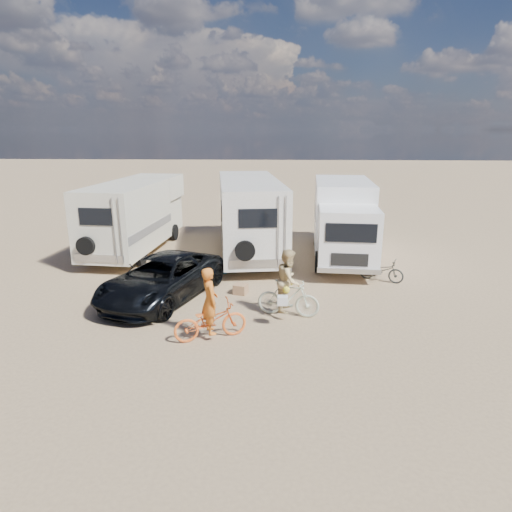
{
  "coord_description": "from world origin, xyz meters",
  "views": [
    {
      "loc": [
        1.28,
        -11.24,
        5.21
      ],
      "look_at": [
        0.63,
        2.38,
        1.3
      ],
      "focal_mm": 30.94,
      "sensor_mm": 36.0,
      "label": 1
    }
  ],
  "objects_px": {
    "bike_man": "(210,321)",
    "rider_man": "(210,307)",
    "bike_parked": "(381,270)",
    "rider_woman": "(289,286)",
    "cooler": "(219,268)",
    "crate": "(241,289)",
    "rv_left": "(136,217)",
    "dark_suv": "(162,278)",
    "rv_main": "(249,217)",
    "box_truck": "(343,222)",
    "bike_woman": "(288,298)"
  },
  "relations": [
    {
      "from": "box_truck",
      "to": "bike_parked",
      "type": "relative_size",
      "value": 4.36
    },
    {
      "from": "rv_left",
      "to": "rider_woman",
      "type": "height_order",
      "value": "rv_left"
    },
    {
      "from": "cooler",
      "to": "rv_left",
      "type": "bearing_deg",
      "value": 131.36
    },
    {
      "from": "box_truck",
      "to": "bike_woman",
      "type": "xyz_separation_m",
      "value": [
        -2.38,
        -6.06,
        -1.03
      ]
    },
    {
      "from": "rv_left",
      "to": "box_truck",
      "type": "height_order",
      "value": "box_truck"
    },
    {
      "from": "rv_main",
      "to": "box_truck",
      "type": "bearing_deg",
      "value": -16.21
    },
    {
      "from": "bike_woman",
      "to": "box_truck",
      "type": "bearing_deg",
      "value": -9.38
    },
    {
      "from": "rv_main",
      "to": "rider_man",
      "type": "relative_size",
      "value": 4.39
    },
    {
      "from": "rider_woman",
      "to": "crate",
      "type": "height_order",
      "value": "rider_woman"
    },
    {
      "from": "rider_woman",
      "to": "crate",
      "type": "xyz_separation_m",
      "value": [
        -1.52,
        1.72,
        -0.74
      ]
    },
    {
      "from": "rider_woman",
      "to": "rv_main",
      "type": "bearing_deg",
      "value": 25.02
    },
    {
      "from": "dark_suv",
      "to": "bike_parked",
      "type": "height_order",
      "value": "dark_suv"
    },
    {
      "from": "rv_left",
      "to": "bike_woman",
      "type": "bearing_deg",
      "value": -41.8
    },
    {
      "from": "bike_man",
      "to": "crate",
      "type": "distance_m",
      "value": 3.34
    },
    {
      "from": "dark_suv",
      "to": "bike_woman",
      "type": "xyz_separation_m",
      "value": [
        3.98,
        -1.17,
        -0.14
      ]
    },
    {
      "from": "cooler",
      "to": "bike_man",
      "type": "bearing_deg",
      "value": -97.12
    },
    {
      "from": "bike_parked",
      "to": "cooler",
      "type": "relative_size",
      "value": 3.09
    },
    {
      "from": "bike_woman",
      "to": "crate",
      "type": "distance_m",
      "value": 2.33
    },
    {
      "from": "box_truck",
      "to": "rider_man",
      "type": "distance_m",
      "value": 8.84
    },
    {
      "from": "rider_man",
      "to": "crate",
      "type": "relative_size",
      "value": 4.24
    },
    {
      "from": "rider_man",
      "to": "bike_man",
      "type": "bearing_deg",
      "value": -0.0
    },
    {
      "from": "rv_main",
      "to": "rider_man",
      "type": "bearing_deg",
      "value": -101.37
    },
    {
      "from": "dark_suv",
      "to": "rider_man",
      "type": "relative_size",
      "value": 2.82
    },
    {
      "from": "rider_woman",
      "to": "box_truck",
      "type": "bearing_deg",
      "value": -9.38
    },
    {
      "from": "box_truck",
      "to": "dark_suv",
      "type": "distance_m",
      "value": 8.07
    },
    {
      "from": "rv_main",
      "to": "bike_parked",
      "type": "height_order",
      "value": "rv_main"
    },
    {
      "from": "bike_woman",
      "to": "rider_man",
      "type": "height_order",
      "value": "rider_man"
    },
    {
      "from": "crate",
      "to": "rv_main",
      "type": "bearing_deg",
      "value": 90.12
    },
    {
      "from": "rider_woman",
      "to": "cooler",
      "type": "height_order",
      "value": "rider_woman"
    },
    {
      "from": "bike_woman",
      "to": "cooler",
      "type": "height_order",
      "value": "bike_woman"
    },
    {
      "from": "cooler",
      "to": "crate",
      "type": "xyz_separation_m",
      "value": [
        0.99,
        -2.17,
        -0.04
      ]
    },
    {
      "from": "box_truck",
      "to": "cooler",
      "type": "xyz_separation_m",
      "value": [
        -4.89,
        -2.18,
        -1.37
      ]
    },
    {
      "from": "bike_parked",
      "to": "bike_man",
      "type": "bearing_deg",
      "value": 157.62
    },
    {
      "from": "bike_woman",
      "to": "dark_suv",
      "type": "bearing_deg",
      "value": 85.66
    },
    {
      "from": "box_truck",
      "to": "bike_parked",
      "type": "xyz_separation_m",
      "value": [
        1.01,
        -2.84,
        -1.16
      ]
    },
    {
      "from": "dark_suv",
      "to": "bike_parked",
      "type": "distance_m",
      "value": 7.65
    },
    {
      "from": "dark_suv",
      "to": "bike_parked",
      "type": "relative_size",
      "value": 3.14
    },
    {
      "from": "box_truck",
      "to": "rider_woman",
      "type": "distance_m",
      "value": 6.55
    },
    {
      "from": "bike_man",
      "to": "rider_man",
      "type": "xyz_separation_m",
      "value": [
        0.0,
        0.0,
        0.37
      ]
    },
    {
      "from": "box_truck",
      "to": "dark_suv",
      "type": "xyz_separation_m",
      "value": [
        -6.36,
        -4.9,
        -0.89
      ]
    },
    {
      "from": "box_truck",
      "to": "rider_woman",
      "type": "bearing_deg",
      "value": -107.39
    },
    {
      "from": "bike_parked",
      "to": "rider_man",
      "type": "bearing_deg",
      "value": 157.62
    },
    {
      "from": "rv_main",
      "to": "cooler",
      "type": "bearing_deg",
      "value": -117.46
    },
    {
      "from": "cooler",
      "to": "crate",
      "type": "distance_m",
      "value": 2.38
    },
    {
      "from": "bike_man",
      "to": "bike_woman",
      "type": "distance_m",
      "value": 2.56
    },
    {
      "from": "rv_left",
      "to": "crate",
      "type": "distance_m",
      "value": 7.33
    },
    {
      "from": "rider_woman",
      "to": "bike_parked",
      "type": "xyz_separation_m",
      "value": [
        3.38,
        3.22,
        -0.5
      ]
    },
    {
      "from": "bike_parked",
      "to": "rv_main",
      "type": "bearing_deg",
      "value": 81.38
    },
    {
      "from": "dark_suv",
      "to": "rider_man",
      "type": "distance_m",
      "value": 3.36
    },
    {
      "from": "rider_woman",
      "to": "crate",
      "type": "bearing_deg",
      "value": 53.55
    }
  ]
}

